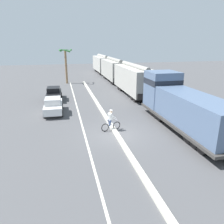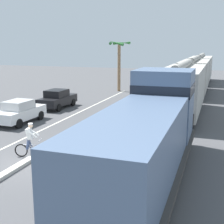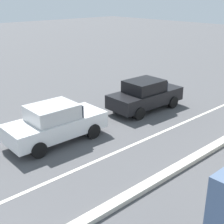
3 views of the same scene
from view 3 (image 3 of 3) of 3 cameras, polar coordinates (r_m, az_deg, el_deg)
median_curb at (r=9.80m, az=3.18°, el=-15.04°), size 0.36×36.00×0.16m
lane_stripe at (r=11.36m, az=-5.58°, el=-10.03°), size 0.14×36.00×0.01m
parked_car_white at (r=13.09m, az=-10.28°, el=-1.96°), size 1.89×4.23×1.62m
parked_car_black at (r=16.54m, az=6.12°, el=3.14°), size 1.91×4.24×1.62m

